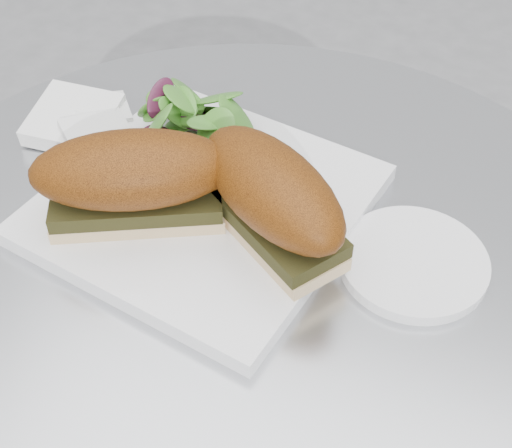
{
  "coord_description": "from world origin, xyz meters",
  "views": [
    {
      "loc": [
        0.14,
        -0.35,
        1.17
      ],
      "look_at": [
        0.0,
        0.02,
        0.77
      ],
      "focal_mm": 50.0,
      "sensor_mm": 36.0,
      "label": 1
    }
  ],
  "objects": [
    {
      "name": "saucer",
      "position": [
        0.13,
        0.05,
        0.74
      ],
      "size": [
        0.12,
        0.12,
        0.01
      ],
      "primitive_type": "cylinder",
      "color": "white",
      "rests_on": "table"
    },
    {
      "name": "table",
      "position": [
        0.0,
        0.0,
        0.49
      ],
      "size": [
        0.7,
        0.7,
        0.73
      ],
      "color": "#B8BCC0",
      "rests_on": "ground"
    },
    {
      "name": "sandwich_left",
      "position": [
        -0.1,
        0.01,
        0.79
      ],
      "size": [
        0.18,
        0.14,
        0.08
      ],
      "rotation": [
        0.0,
        0.0,
        0.44
      ],
      "color": "beige",
      "rests_on": "plate"
    },
    {
      "name": "plate",
      "position": [
        -0.06,
        0.05,
        0.74
      ],
      "size": [
        0.3,
        0.3,
        0.02
      ],
      "primitive_type": "cube",
      "rotation": [
        0.0,
        0.0,
        -0.2
      ],
      "color": "white",
      "rests_on": "table"
    },
    {
      "name": "salad",
      "position": [
        -0.11,
        0.13,
        0.77
      ],
      "size": [
        0.11,
        0.11,
        0.05
      ],
      "primitive_type": null,
      "color": "#50872C",
      "rests_on": "plate"
    },
    {
      "name": "sandwich_right",
      "position": [
        0.01,
        0.03,
        0.79
      ],
      "size": [
        0.17,
        0.15,
        0.08
      ],
      "rotation": [
        0.0,
        0.0,
        -0.61
      ],
      "color": "beige",
      "rests_on": "plate"
    },
    {
      "name": "napkin",
      "position": [
        -0.2,
        0.1,
        0.74
      ],
      "size": [
        0.13,
        0.13,
        0.02
      ],
      "primitive_type": null,
      "rotation": [
        0.0,
        0.0,
        -0.22
      ],
      "color": "white",
      "rests_on": "table"
    }
  ]
}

